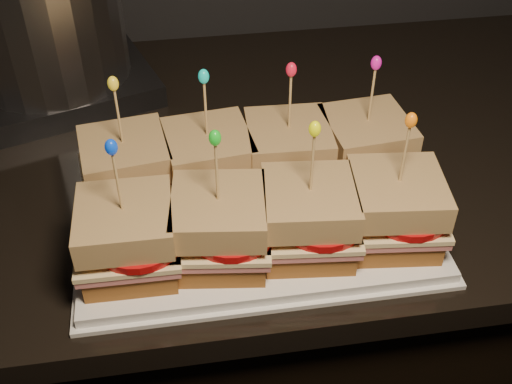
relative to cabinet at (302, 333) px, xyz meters
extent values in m
cube|color=black|center=(0.00, 0.00, 0.00)|extent=(2.29, 0.62, 0.84)
cube|color=black|center=(0.00, 0.00, 0.44)|extent=(2.33, 0.66, 0.04)
cube|color=white|center=(-0.11, -0.18, 0.46)|extent=(0.40, 0.25, 0.02)
cube|color=white|center=(-0.11, -0.18, 0.46)|extent=(0.41, 0.26, 0.01)
cube|color=brown|center=(-0.26, -0.12, 0.48)|extent=(0.11, 0.11, 0.03)
cube|color=#CD6E6E|center=(-0.26, -0.12, 0.50)|extent=(0.12, 0.11, 0.01)
cube|color=beige|center=(-0.26, -0.12, 0.51)|extent=(0.12, 0.11, 0.01)
cylinder|color=#AD0B0D|center=(-0.24, -0.13, 0.52)|extent=(0.09, 0.09, 0.01)
cube|color=brown|center=(-0.26, -0.12, 0.54)|extent=(0.11, 0.11, 0.03)
cylinder|color=tan|center=(-0.26, -0.12, 0.58)|extent=(0.00, 0.00, 0.09)
ellipsoid|color=yellow|center=(-0.26, -0.12, 0.63)|extent=(0.01, 0.01, 0.02)
cube|color=brown|center=(-0.16, -0.12, 0.48)|extent=(0.10, 0.10, 0.03)
cube|color=#CD6E6E|center=(-0.16, -0.12, 0.50)|extent=(0.11, 0.11, 0.01)
cube|color=beige|center=(-0.16, -0.12, 0.51)|extent=(0.12, 0.11, 0.01)
cylinder|color=#AD0B0D|center=(-0.15, -0.13, 0.52)|extent=(0.09, 0.09, 0.01)
cube|color=brown|center=(-0.16, -0.12, 0.54)|extent=(0.11, 0.11, 0.03)
cylinder|color=tan|center=(-0.16, -0.12, 0.58)|extent=(0.00, 0.00, 0.09)
ellipsoid|color=#0DC9C0|center=(-0.16, -0.12, 0.63)|extent=(0.01, 0.01, 0.02)
cube|color=brown|center=(-0.07, -0.12, 0.48)|extent=(0.10, 0.10, 0.03)
cube|color=#CD6E6E|center=(-0.07, -0.12, 0.50)|extent=(0.11, 0.10, 0.01)
cube|color=beige|center=(-0.07, -0.12, 0.51)|extent=(0.11, 0.11, 0.01)
cylinder|color=#AD0B0D|center=(-0.05, -0.13, 0.52)|extent=(0.09, 0.09, 0.01)
cube|color=brown|center=(-0.07, -0.12, 0.54)|extent=(0.10, 0.10, 0.03)
cylinder|color=tan|center=(-0.07, -0.12, 0.58)|extent=(0.00, 0.00, 0.09)
ellipsoid|color=red|center=(-0.07, -0.12, 0.63)|extent=(0.01, 0.01, 0.02)
cube|color=brown|center=(0.03, -0.12, 0.48)|extent=(0.10, 0.10, 0.03)
cube|color=#CD6E6E|center=(0.03, -0.12, 0.50)|extent=(0.11, 0.11, 0.01)
cube|color=beige|center=(0.03, -0.12, 0.51)|extent=(0.11, 0.11, 0.01)
cylinder|color=#AD0B0D|center=(0.04, -0.13, 0.52)|extent=(0.09, 0.09, 0.01)
cube|color=brown|center=(0.03, -0.12, 0.54)|extent=(0.10, 0.10, 0.03)
cylinder|color=tan|center=(0.03, -0.12, 0.58)|extent=(0.00, 0.00, 0.09)
ellipsoid|color=#D7139D|center=(0.03, -0.12, 0.63)|extent=(0.01, 0.01, 0.02)
cube|color=brown|center=(-0.26, -0.23, 0.48)|extent=(0.10, 0.10, 0.03)
cube|color=#CD6E6E|center=(-0.26, -0.23, 0.50)|extent=(0.11, 0.10, 0.01)
cube|color=beige|center=(-0.26, -0.23, 0.51)|extent=(0.11, 0.10, 0.01)
cylinder|color=#AD0B0D|center=(-0.24, -0.24, 0.52)|extent=(0.09, 0.09, 0.01)
cube|color=brown|center=(-0.26, -0.23, 0.54)|extent=(0.10, 0.10, 0.03)
cylinder|color=tan|center=(-0.26, -0.23, 0.58)|extent=(0.00, 0.00, 0.09)
ellipsoid|color=blue|center=(-0.26, -0.23, 0.63)|extent=(0.01, 0.01, 0.02)
cube|color=brown|center=(-0.16, -0.23, 0.48)|extent=(0.11, 0.11, 0.03)
cube|color=#CD6E6E|center=(-0.16, -0.23, 0.50)|extent=(0.12, 0.11, 0.01)
cube|color=beige|center=(-0.16, -0.23, 0.51)|extent=(0.12, 0.11, 0.01)
cylinder|color=#AD0B0D|center=(-0.15, -0.24, 0.52)|extent=(0.09, 0.09, 0.01)
cube|color=brown|center=(-0.16, -0.23, 0.54)|extent=(0.11, 0.11, 0.03)
cylinder|color=tan|center=(-0.16, -0.23, 0.58)|extent=(0.00, 0.00, 0.09)
ellipsoid|color=green|center=(-0.16, -0.23, 0.63)|extent=(0.01, 0.01, 0.02)
cube|color=brown|center=(-0.07, -0.23, 0.48)|extent=(0.10, 0.10, 0.03)
cube|color=#CD6E6E|center=(-0.07, -0.23, 0.50)|extent=(0.11, 0.11, 0.01)
cube|color=beige|center=(-0.07, -0.23, 0.51)|extent=(0.12, 0.11, 0.01)
cylinder|color=#AD0B0D|center=(-0.05, -0.24, 0.52)|extent=(0.09, 0.09, 0.01)
cube|color=brown|center=(-0.07, -0.23, 0.54)|extent=(0.11, 0.11, 0.03)
cylinder|color=tan|center=(-0.07, -0.23, 0.58)|extent=(0.00, 0.00, 0.09)
ellipsoid|color=#E4F207|center=(-0.07, -0.23, 0.63)|extent=(0.01, 0.01, 0.02)
cube|color=brown|center=(0.03, -0.23, 0.48)|extent=(0.10, 0.10, 0.03)
cube|color=#CD6E6E|center=(0.03, -0.23, 0.50)|extent=(0.11, 0.11, 0.01)
cube|color=beige|center=(0.03, -0.23, 0.51)|extent=(0.12, 0.11, 0.01)
cylinder|color=#AD0B0D|center=(0.04, -0.24, 0.52)|extent=(0.09, 0.09, 0.01)
cube|color=brown|center=(0.03, -0.23, 0.54)|extent=(0.11, 0.11, 0.03)
cylinder|color=tan|center=(0.03, -0.23, 0.58)|extent=(0.00, 0.00, 0.09)
ellipsoid|color=orange|center=(0.03, -0.23, 0.63)|extent=(0.01, 0.01, 0.02)
cube|color=#262628|center=(-0.37, 0.17, 0.47)|extent=(0.33, 0.30, 0.03)
camera|label=1|loc=(-0.20, -0.72, 0.97)|focal=45.00mm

